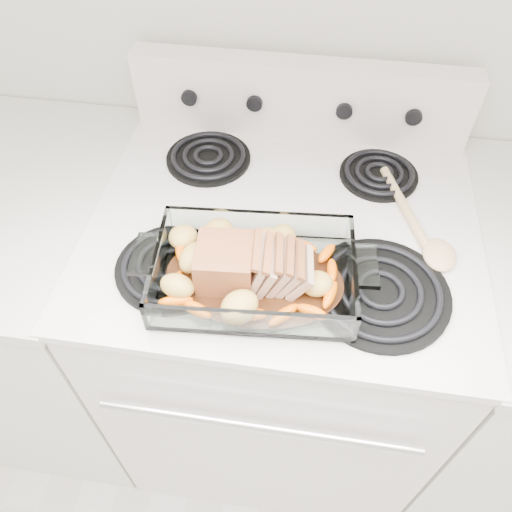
# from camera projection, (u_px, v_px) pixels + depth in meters

# --- Properties ---
(electric_range) EXTENTS (0.78, 0.70, 1.12)m
(electric_range) POSITION_uv_depth(u_px,v_px,m) (277.00, 335.00, 1.36)
(electric_range) COLOR silver
(electric_range) RESTS_ON ground
(counter_left) EXTENTS (0.58, 0.68, 0.93)m
(counter_left) POSITION_uv_depth(u_px,v_px,m) (47.00, 308.00, 1.43)
(counter_left) COLOR silver
(counter_left) RESTS_ON ground
(baking_dish) EXTENTS (0.35, 0.23, 0.07)m
(baking_dish) POSITION_uv_depth(u_px,v_px,m) (254.00, 275.00, 0.88)
(baking_dish) COLOR silver
(baking_dish) RESTS_ON electric_range
(pork_roast) EXTENTS (0.20, 0.10, 0.08)m
(pork_roast) POSITION_uv_depth(u_px,v_px,m) (243.00, 264.00, 0.86)
(pork_roast) COLOR brown
(pork_roast) RESTS_ON baking_dish
(roast_vegetables) EXTENTS (0.37, 0.20, 0.05)m
(roast_vegetables) POSITION_uv_depth(u_px,v_px,m) (255.00, 255.00, 0.90)
(roast_vegetables) COLOR #F95F00
(roast_vegetables) RESTS_ON baking_dish
(wooden_spoon) EXTENTS (0.14, 0.28, 0.02)m
(wooden_spoon) POSITION_uv_depth(u_px,v_px,m) (423.00, 233.00, 0.97)
(wooden_spoon) COLOR tan
(wooden_spoon) RESTS_ON electric_range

